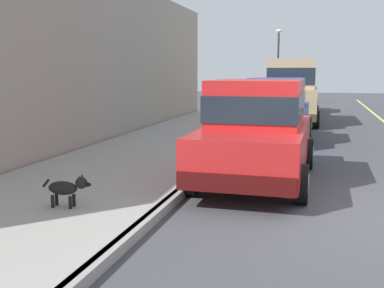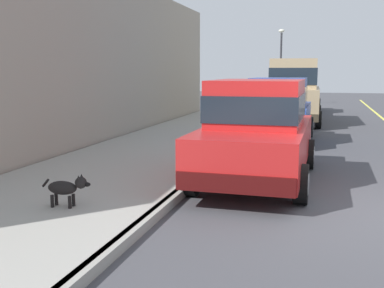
{
  "view_description": "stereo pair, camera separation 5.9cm",
  "coord_description": "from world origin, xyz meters",
  "px_view_note": "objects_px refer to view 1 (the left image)",
  "views": [
    {
      "loc": [
        -1.02,
        -7.19,
        2.09
      ],
      "look_at": [
        -3.09,
        0.46,
        0.85
      ],
      "focal_mm": 44.07,
      "sensor_mm": 36.0,
      "label": 1
    },
    {
      "loc": [
        -0.97,
        -7.18,
        2.09
      ],
      "look_at": [
        -3.09,
        0.46,
        0.85
      ],
      "focal_mm": 44.07,
      "sensor_mm": 36.0,
      "label": 2
    }
  ],
  "objects_px": {
    "car_blue_hatchback": "(277,109)",
    "car_tan_van": "(292,88)",
    "car_silver_sedan": "(297,93)",
    "car_red_sedan": "(257,130)",
    "dog_black": "(67,188)",
    "street_lamp": "(278,57)"
  },
  "relations": [
    {
      "from": "car_blue_hatchback",
      "to": "dog_black",
      "type": "xyz_separation_m",
      "value": [
        -2.25,
        -8.21,
        -0.55
      ]
    },
    {
      "from": "car_red_sedan",
      "to": "street_lamp",
      "type": "height_order",
      "value": "street_lamp"
    },
    {
      "from": "street_lamp",
      "to": "dog_black",
      "type": "bearing_deg",
      "value": -92.23
    },
    {
      "from": "car_red_sedan",
      "to": "street_lamp",
      "type": "relative_size",
      "value": 1.05
    },
    {
      "from": "car_blue_hatchback",
      "to": "car_silver_sedan",
      "type": "height_order",
      "value": "car_silver_sedan"
    },
    {
      "from": "car_tan_van",
      "to": "car_red_sedan",
      "type": "bearing_deg",
      "value": -90.31
    },
    {
      "from": "car_tan_van",
      "to": "street_lamp",
      "type": "relative_size",
      "value": 1.12
    },
    {
      "from": "car_red_sedan",
      "to": "car_blue_hatchback",
      "type": "bearing_deg",
      "value": 90.95
    },
    {
      "from": "car_red_sedan",
      "to": "car_silver_sedan",
      "type": "distance_m",
      "value": 15.7
    },
    {
      "from": "car_tan_van",
      "to": "dog_black",
      "type": "xyz_separation_m",
      "value": [
        -2.39,
        -13.3,
        -0.97
      ]
    },
    {
      "from": "car_red_sedan",
      "to": "street_lamp",
      "type": "distance_m",
      "value": 20.76
    },
    {
      "from": "car_blue_hatchback",
      "to": "car_tan_van",
      "type": "relative_size",
      "value": 0.77
    },
    {
      "from": "car_blue_hatchback",
      "to": "car_silver_sedan",
      "type": "distance_m",
      "value": 10.43
    },
    {
      "from": "car_red_sedan",
      "to": "dog_black",
      "type": "bearing_deg",
      "value": -128.43
    },
    {
      "from": "car_tan_van",
      "to": "street_lamp",
      "type": "xyz_separation_m",
      "value": [
        -1.47,
        10.26,
        1.51
      ]
    },
    {
      "from": "car_tan_van",
      "to": "street_lamp",
      "type": "distance_m",
      "value": 10.48
    },
    {
      "from": "car_red_sedan",
      "to": "car_blue_hatchback",
      "type": "relative_size",
      "value": 1.21
    },
    {
      "from": "car_silver_sedan",
      "to": "car_blue_hatchback",
      "type": "bearing_deg",
      "value": -90.38
    },
    {
      "from": "car_tan_van",
      "to": "street_lamp",
      "type": "height_order",
      "value": "street_lamp"
    },
    {
      "from": "car_silver_sedan",
      "to": "street_lamp",
      "type": "bearing_deg",
      "value": 105.86
    },
    {
      "from": "car_blue_hatchback",
      "to": "car_tan_van",
      "type": "height_order",
      "value": "car_tan_van"
    },
    {
      "from": "dog_black",
      "to": "street_lamp",
      "type": "distance_m",
      "value": 23.71
    }
  ]
}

